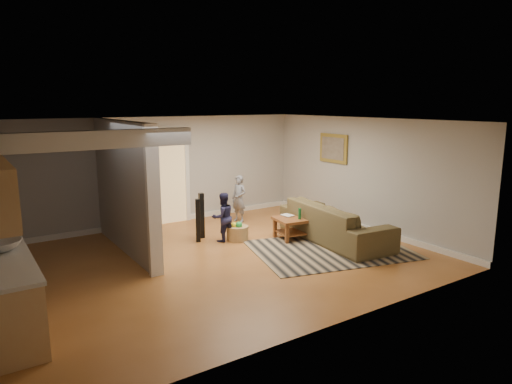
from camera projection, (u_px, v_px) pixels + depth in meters
ground at (217, 260)px, 8.30m from camera, size 7.50×7.50×0.00m
room_shell at (149, 183)px, 7.79m from camera, size 7.54×6.02×2.52m
area_rug at (330, 250)px, 8.87m from camera, size 3.39×2.83×0.01m
sofa at (334, 240)px, 9.48m from camera, size 1.32×2.77×0.78m
coffee_table at (302, 221)px, 9.64m from camera, size 1.23×0.83×0.68m
tv_console at (136, 208)px, 9.58m from camera, size 0.84×1.18×0.95m
speaker_left at (198, 221)px, 9.30m from camera, size 0.12×0.12×0.90m
speaker_right at (202, 216)px, 9.57m from camera, size 0.11×0.11×0.96m
toy_basket at (237, 232)px, 9.48m from camera, size 0.45×0.45×0.41m
child at (239, 222)px, 10.97m from camera, size 0.38×0.47×1.13m
toddler at (223, 241)px, 9.44m from camera, size 0.50×0.39×1.02m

